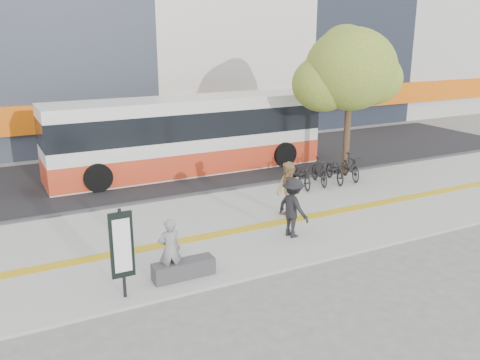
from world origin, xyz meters
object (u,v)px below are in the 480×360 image
signboard (122,246)px  seated_woman (170,249)px  street_tree (348,71)px  pedestrian_dark (293,207)px  pedestrian_tan (288,191)px  bus (187,137)px  bench (184,269)px

signboard → seated_woman: signboard is taller
street_tree → pedestrian_dark: (-5.82, -4.97, -3.51)m
street_tree → pedestrian_tan: size_ratio=3.27×
signboard → street_tree: 13.40m
pedestrian_dark → street_tree: bearing=-60.5°
pedestrian_tan → pedestrian_dark: bearing=-26.8°
pedestrian_tan → pedestrian_dark: 1.54m
bus → pedestrian_tan: (0.66, -7.28, -0.55)m
pedestrian_tan → bus: bearing=-174.5°
bus → pedestrian_tan: bus is taller
seated_woman → pedestrian_dark: pedestrian_dark is taller
bench → bus: 10.57m
bench → seated_woman: bearing=169.3°
pedestrian_tan → signboard: bearing=-66.2°
street_tree → bus: 7.45m
bench → bus: size_ratio=0.13×
signboard → bus: bearing=60.8°
signboard → pedestrian_dark: (5.56, 1.36, -0.37)m
bench → street_tree: (9.78, 6.02, 4.21)m
bus → pedestrian_tan: 7.33m
signboard → bench: bearing=10.8°
pedestrian_tan → pedestrian_dark: pedestrian_tan is taller
signboard → pedestrian_dark: signboard is taller
bench → bus: (4.00, 9.70, 1.29)m
signboard → street_tree: size_ratio=0.35×
pedestrian_dark → bench: bearing=93.9°
bench → pedestrian_dark: (3.96, 1.05, 0.70)m
bus → seated_woman: size_ratio=7.59×
bench → seated_woman: size_ratio=0.99×
seated_woman → pedestrian_tan: size_ratio=0.84×
bench → bus: bus is taller
bus → pedestrian_tan: size_ratio=6.35×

